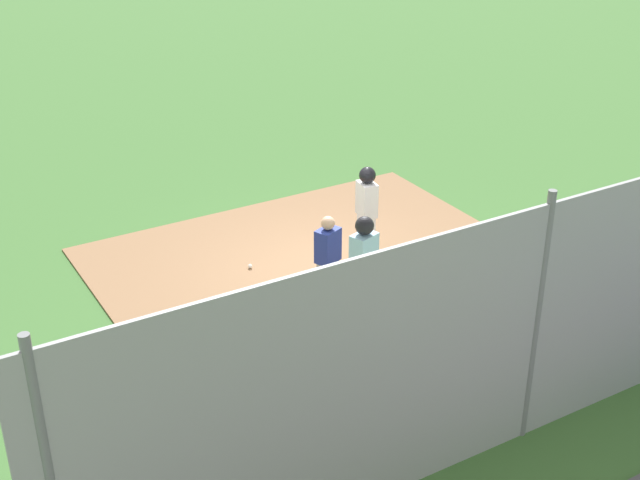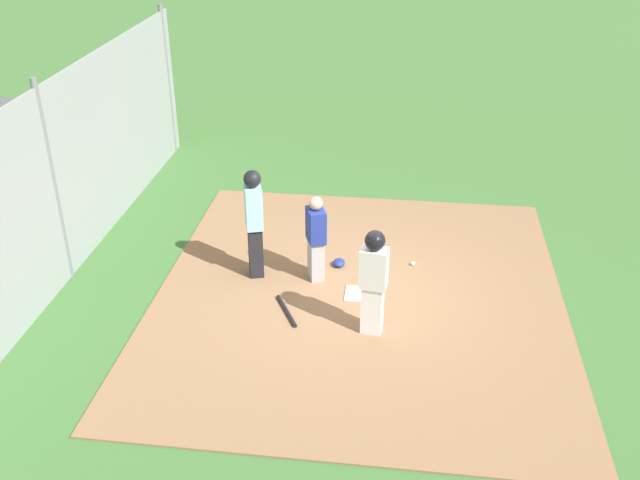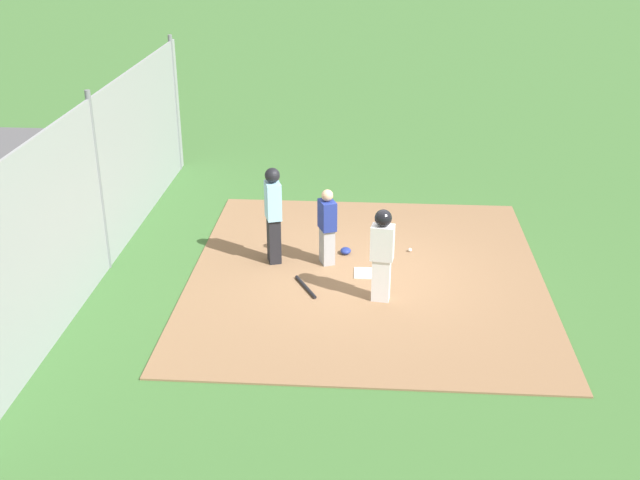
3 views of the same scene
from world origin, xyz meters
name	(u,v)px [view 2 (image 2 of 3)]	position (x,y,z in m)	size (l,w,h in m)	color
ground_plane	(359,296)	(0.00, 0.00, 0.00)	(140.00, 140.00, 0.00)	#3D6B33
dirt_infield	(359,295)	(0.00, 0.00, 0.01)	(7.20, 6.40, 0.03)	#896647
home_plate	(359,294)	(0.00, 0.00, 0.04)	(0.44, 0.44, 0.02)	white
catcher	(316,238)	(-0.41, -0.75, 0.78)	(0.45, 0.38, 1.47)	#9E9EA3
umpire	(254,221)	(-0.40, -1.74, 1.02)	(0.44, 0.36, 1.86)	black
runner	(374,276)	(0.97, 0.26, 0.98)	(0.31, 0.41, 1.65)	silver
baseball_bat	(287,311)	(0.66, -1.06, 0.06)	(0.06, 0.06, 0.86)	black
catcher_mask	(339,263)	(-0.84, -0.41, 0.09)	(0.24, 0.20, 0.12)	navy
baseball	(413,263)	(-1.02, 0.84, 0.07)	(0.07, 0.07, 0.07)	white
backstop_fence	(54,188)	(0.00, -4.82, 1.60)	(12.00, 0.10, 3.35)	#93999E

